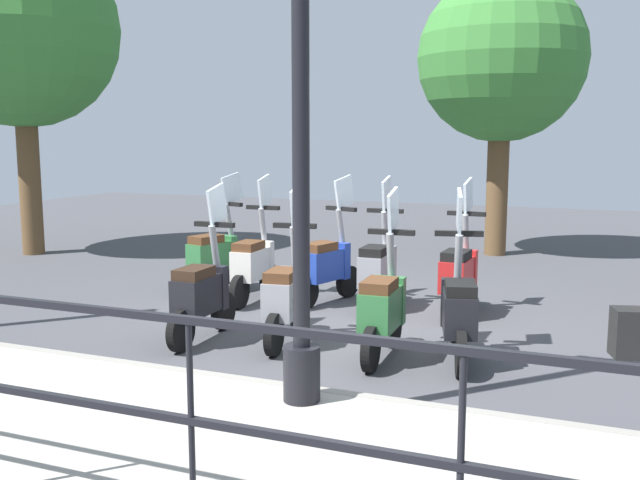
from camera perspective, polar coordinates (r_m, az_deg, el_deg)
name	(u,v)px	position (r m, az deg, el deg)	size (l,w,h in m)	color
ground_plane	(357,330)	(7.52, 3.00, -7.22)	(28.00, 28.00, 0.00)	#424247
promenade_walkway	(199,443)	(4.78, -9.69, -15.74)	(2.20, 20.00, 0.15)	#A39E93
fence_railing	(81,369)	(3.70, -18.58, -9.78)	(0.04, 16.03, 1.07)	black
lamp_post_near	(301,116)	(4.86, -1.55, 9.89)	(0.26, 0.90, 4.49)	black
tree_large	(21,31)	(13.17, -22.81, 15.17)	(3.21, 3.21, 5.35)	brown
tree_distant	(502,60)	(12.44, 14.34, 13.81)	(2.76, 2.76, 4.66)	brown
scooter_near_0	(459,310)	(6.48, 11.05, -5.50)	(1.21, 0.52, 1.54)	black
scooter_near_1	(383,307)	(6.49, 5.06, -5.34)	(1.23, 0.44, 1.54)	black
scooter_near_2	(287,295)	(6.93, -2.66, -4.44)	(1.23, 0.44, 1.54)	black
scooter_near_3	(202,293)	(7.12, -9.42, -4.20)	(1.23, 0.44, 1.54)	black
scooter_far_0	(459,273)	(8.16, 11.05, -2.63)	(1.23, 0.44, 1.54)	black
scooter_far_1	(378,268)	(8.34, 4.66, -2.27)	(1.23, 0.44, 1.54)	black
scooter_far_2	(327,264)	(8.59, 0.57, -1.92)	(1.20, 0.55, 1.54)	black
scooter_far_3	(254,263)	(8.72, -5.31, -1.81)	(1.23, 0.44, 1.54)	black
scooter_far_4	(215,255)	(9.30, -8.42, -1.22)	(1.20, 0.54, 1.54)	black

